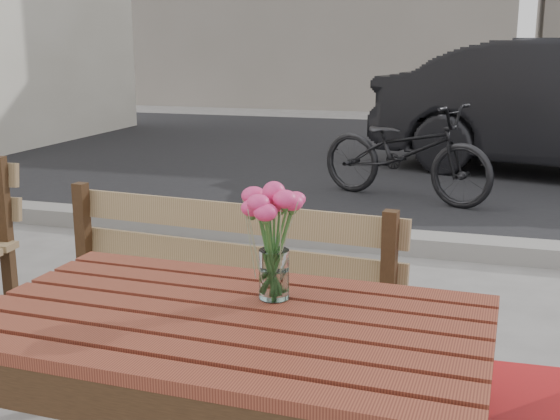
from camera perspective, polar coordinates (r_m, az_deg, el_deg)
name	(u,v)px	position (r m, az deg, el deg)	size (l,w,h in m)	color
street	(413,186)	(6.73, 10.73, 1.94)	(30.00, 8.12, 0.12)	black
main_table	(229,363)	(1.70, -4.15, -12.28)	(1.21, 0.73, 0.73)	#562116
main_bench	(214,284)	(2.53, -5.37, -6.03)	(1.37, 0.52, 0.83)	olive
main_vase	(274,227)	(1.69, -0.49, -1.38)	(0.16, 0.16, 0.29)	white
bicycle	(405,152)	(6.20, 10.14, 4.70)	(0.56, 1.62, 0.85)	black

